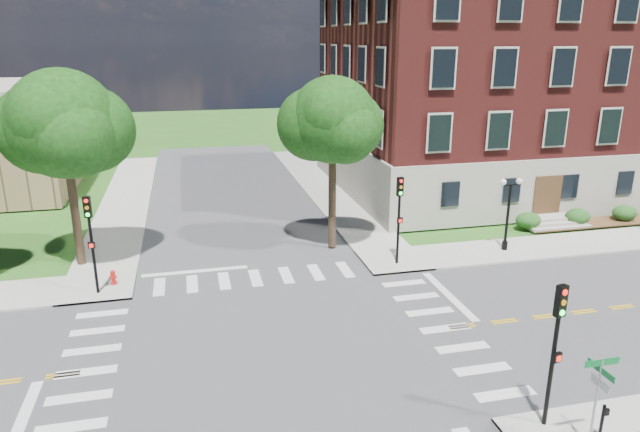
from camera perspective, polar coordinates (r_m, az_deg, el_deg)
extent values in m
plane|color=#275919|center=(23.36, -4.21, -13.14)|extent=(160.00, 160.00, 0.00)
cube|color=#3D3D3F|center=(23.36, -4.21, -13.13)|extent=(90.00, 12.00, 0.01)
cube|color=#3D3D3F|center=(23.36, -4.21, -13.12)|extent=(12.00, 90.00, 0.01)
cube|color=#9E9B93|center=(39.74, 28.46, -2.03)|extent=(34.00, 3.50, 0.12)
cube|color=#9E9B93|center=(45.77, 0.72, 2.49)|extent=(3.50, 34.00, 0.12)
cube|color=#9E9B93|center=(44.75, -18.92, 1.17)|extent=(3.50, 34.00, 0.12)
cube|color=silver|center=(28.36, 12.75, -7.76)|extent=(0.40, 5.50, 0.00)
cube|color=#9D978A|center=(50.77, 19.20, 5.51)|extent=(30.00, 20.00, 4.20)
cube|color=maroon|center=(49.87, 20.14, 14.53)|extent=(29.55, 19.70, 11.80)
cube|color=#472D19|center=(40.56, 21.78, 1.83)|extent=(2.00, 0.10, 2.80)
cylinder|color=#322319|center=(32.92, -23.19, -0.50)|extent=(0.44, 0.44, 4.81)
sphere|color=black|center=(31.84, -24.30, 8.41)|extent=(5.55, 5.55, 5.55)
cylinder|color=#322319|center=(32.80, 1.23, 1.06)|extent=(0.44, 0.44, 5.00)
sphere|color=black|center=(31.77, 1.28, 9.59)|extent=(4.82, 4.82, 4.82)
cylinder|color=black|center=(19.56, 22.10, -14.21)|extent=(0.14, 0.14, 3.80)
cube|color=black|center=(18.47, 22.95, -7.82)|extent=(0.36, 0.29, 1.00)
cylinder|color=red|center=(18.24, 23.31, -7.04)|extent=(0.19, 0.09, 0.18)
cylinder|color=orange|center=(18.37, 23.19, -7.98)|extent=(0.19, 0.09, 0.18)
cylinder|color=#19E533|center=(18.51, 23.06, -8.91)|extent=(0.19, 0.09, 0.18)
cube|color=black|center=(19.14, 22.62, -12.93)|extent=(0.32, 0.19, 0.30)
cylinder|color=black|center=(30.76, 7.83, -1.40)|extent=(0.14, 0.14, 3.80)
cube|color=black|center=(30.08, 8.01, 2.93)|extent=(0.36, 0.28, 1.00)
cylinder|color=red|center=(29.88, 8.13, 3.48)|extent=(0.19, 0.08, 0.18)
cylinder|color=orange|center=(29.96, 8.10, 2.87)|extent=(0.19, 0.08, 0.18)
cylinder|color=#19E533|center=(30.05, 8.08, 2.26)|extent=(0.19, 0.08, 0.18)
cube|color=black|center=(30.41, 7.99, -0.44)|extent=(0.32, 0.17, 0.30)
cylinder|color=black|center=(28.99, -21.71, -3.72)|extent=(0.14, 0.14, 3.80)
cube|color=black|center=(28.27, -22.25, 0.83)|extent=(0.36, 0.28, 1.00)
cylinder|color=red|center=(28.06, -22.36, 1.41)|extent=(0.19, 0.08, 0.18)
cylinder|color=orange|center=(28.14, -22.28, 0.76)|extent=(0.19, 0.08, 0.18)
cylinder|color=#19E533|center=(28.23, -22.21, 0.12)|extent=(0.19, 0.08, 0.18)
cube|color=black|center=(28.62, -21.89, -2.72)|extent=(0.32, 0.18, 0.30)
cylinder|color=black|center=(34.69, 17.98, -2.81)|extent=(0.32, 0.32, 0.50)
cylinder|color=black|center=(34.18, 18.24, -0.21)|extent=(0.16, 0.16, 3.80)
cube|color=black|center=(33.67, 18.55, 2.96)|extent=(1.00, 0.06, 0.06)
sphere|color=white|center=(33.37, 17.85, 3.25)|extent=(0.36, 0.36, 0.36)
sphere|color=white|center=(33.89, 19.30, 3.32)|extent=(0.36, 0.36, 0.36)
cylinder|color=gray|center=(19.11, 25.79, -16.76)|extent=(0.07, 0.07, 3.10)
cube|color=#0C632C|center=(18.38, 26.39, -12.98)|extent=(1.10, 0.03, 0.20)
cube|color=#0C632C|center=(18.50, 26.29, -13.65)|extent=(0.03, 1.10, 0.20)
cube|color=silver|center=(18.75, 26.22, -14.81)|extent=(0.03, 0.75, 0.25)
cylinder|color=black|center=(20.26, 26.35, -17.99)|extent=(0.10, 0.10, 1.20)
cube|color=black|center=(19.95, 26.75, -17.10)|extent=(0.14, 0.08, 0.22)
cylinder|color=#B7150E|center=(30.37, -19.93, -6.33)|extent=(0.32, 0.32, 0.10)
cylinder|color=#B7150E|center=(30.27, -19.98, -5.89)|extent=(0.22, 0.22, 0.60)
sphere|color=#B7150E|center=(30.15, -20.04, -5.32)|extent=(0.24, 0.24, 0.24)
cylinder|color=#B7150E|center=(30.24, -19.99, -5.75)|extent=(0.35, 0.12, 0.12)
cylinder|color=#B7150E|center=(30.24, -19.99, -5.75)|extent=(0.12, 0.35, 0.12)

